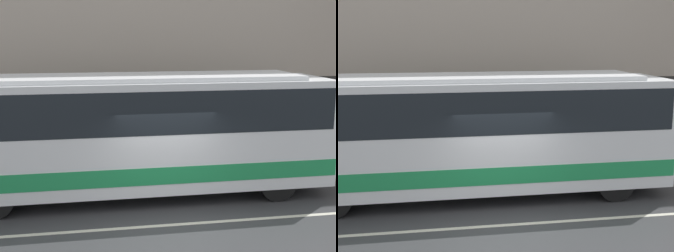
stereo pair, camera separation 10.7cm
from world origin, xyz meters
TOP-DOWN VIEW (x-y plane):
  - ground_plane at (0.00, 0.00)m, footprint 60.00×60.00m
  - sidewalk at (0.00, 5.29)m, footprint 60.00×2.58m
  - lane_stripe at (0.00, 0.00)m, footprint 54.00×0.14m
  - transit_bus at (-0.97, 2.25)m, footprint 11.29×2.54m

SIDE VIEW (x-z plane):
  - ground_plane at x=0.00m, z-range 0.00..0.00m
  - lane_stripe at x=0.00m, z-range 0.00..0.01m
  - sidewalk at x=0.00m, z-range 0.00..0.17m
  - transit_bus at x=-0.97m, z-range 0.21..3.55m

